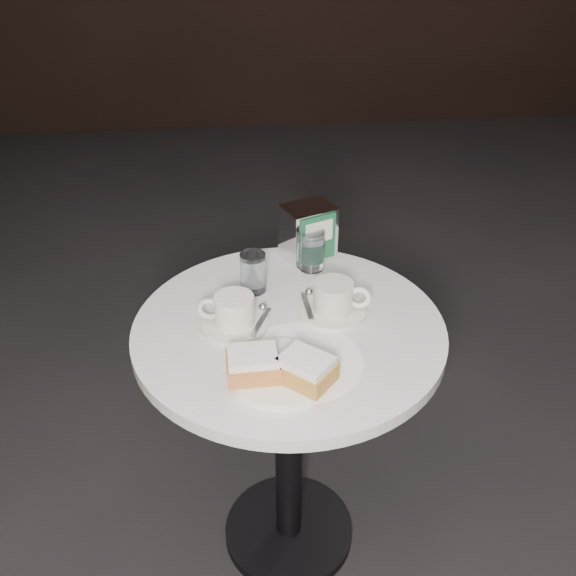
{
  "coord_description": "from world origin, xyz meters",
  "views": [
    {
      "loc": [
        -0.12,
        -1.15,
        1.6
      ],
      "look_at": [
        0.0,
        0.02,
        0.83
      ],
      "focal_mm": 40.0,
      "sensor_mm": 36.0,
      "label": 1
    }
  ],
  "objects_px": {
    "coffee_cup_right": "(334,300)",
    "water_glass_left": "(253,273)",
    "beignet_plate": "(280,369)",
    "coffee_cup_left": "(234,314)",
    "water_glass_right": "(312,251)",
    "napkin_dispenser": "(308,232)",
    "cafe_table": "(289,391)"
  },
  "relations": [
    {
      "from": "cafe_table",
      "to": "water_glass_right",
      "type": "distance_m",
      "value": 0.35
    },
    {
      "from": "coffee_cup_left",
      "to": "water_glass_right",
      "type": "xyz_separation_m",
      "value": [
        0.2,
        0.23,
        0.02
      ]
    },
    {
      "from": "coffee_cup_right",
      "to": "water_glass_left",
      "type": "relative_size",
      "value": 1.83
    },
    {
      "from": "beignet_plate",
      "to": "napkin_dispenser",
      "type": "xyz_separation_m",
      "value": [
        0.12,
        0.48,
        0.05
      ]
    },
    {
      "from": "beignet_plate",
      "to": "coffee_cup_left",
      "type": "bearing_deg",
      "value": 114.15
    },
    {
      "from": "coffee_cup_right",
      "to": "napkin_dispenser",
      "type": "distance_m",
      "value": 0.26
    },
    {
      "from": "beignet_plate",
      "to": "water_glass_right",
      "type": "xyz_separation_m",
      "value": [
        0.12,
        0.42,
        0.02
      ]
    },
    {
      "from": "water_glass_left",
      "to": "water_glass_right",
      "type": "relative_size",
      "value": 0.96
    },
    {
      "from": "beignet_plate",
      "to": "coffee_cup_right",
      "type": "xyz_separation_m",
      "value": [
        0.14,
        0.22,
        0.01
      ]
    },
    {
      "from": "water_glass_left",
      "to": "water_glass_right",
      "type": "bearing_deg",
      "value": 29.84
    },
    {
      "from": "coffee_cup_right",
      "to": "water_glass_right",
      "type": "relative_size",
      "value": 1.76
    },
    {
      "from": "water_glass_right",
      "to": "water_glass_left",
      "type": "bearing_deg",
      "value": -150.16
    },
    {
      "from": "water_glass_left",
      "to": "coffee_cup_right",
      "type": "bearing_deg",
      "value": -32.77
    },
    {
      "from": "water_glass_left",
      "to": "napkin_dispenser",
      "type": "distance_m",
      "value": 0.21
    },
    {
      "from": "cafe_table",
      "to": "coffee_cup_left",
      "type": "xyz_separation_m",
      "value": [
        -0.12,
        0.01,
        0.23
      ]
    },
    {
      "from": "coffee_cup_right",
      "to": "napkin_dispenser",
      "type": "relative_size",
      "value": 1.21
    },
    {
      "from": "beignet_plate",
      "to": "water_glass_left",
      "type": "height_order",
      "value": "water_glass_left"
    },
    {
      "from": "coffee_cup_left",
      "to": "water_glass_right",
      "type": "relative_size",
      "value": 1.65
    },
    {
      "from": "beignet_plate",
      "to": "water_glass_right",
      "type": "height_order",
      "value": "water_glass_right"
    },
    {
      "from": "coffee_cup_left",
      "to": "coffee_cup_right",
      "type": "xyz_separation_m",
      "value": [
        0.23,
        0.03,
        0.0
      ]
    },
    {
      "from": "coffee_cup_left",
      "to": "water_glass_right",
      "type": "height_order",
      "value": "water_glass_right"
    },
    {
      "from": "beignet_plate",
      "to": "coffee_cup_right",
      "type": "bearing_deg",
      "value": 56.68
    },
    {
      "from": "coffee_cup_left",
      "to": "coffee_cup_right",
      "type": "relative_size",
      "value": 0.94
    },
    {
      "from": "cafe_table",
      "to": "water_glass_left",
      "type": "relative_size",
      "value": 7.5
    },
    {
      "from": "coffee_cup_left",
      "to": "coffee_cup_right",
      "type": "height_order",
      "value": "coffee_cup_right"
    },
    {
      "from": "coffee_cup_right",
      "to": "water_glass_right",
      "type": "height_order",
      "value": "water_glass_right"
    },
    {
      "from": "beignet_plate",
      "to": "water_glass_left",
      "type": "bearing_deg",
      "value": 95.89
    },
    {
      "from": "water_glass_left",
      "to": "coffee_cup_left",
      "type": "bearing_deg",
      "value": -109.37
    },
    {
      "from": "beignet_plate",
      "to": "coffee_cup_left",
      "type": "distance_m",
      "value": 0.21
    },
    {
      "from": "coffee_cup_right",
      "to": "water_glass_left",
      "type": "xyz_separation_m",
      "value": [
        -0.18,
        0.11,
        0.01
      ]
    },
    {
      "from": "coffee_cup_left",
      "to": "napkin_dispenser",
      "type": "xyz_separation_m",
      "value": [
        0.2,
        0.29,
        0.04
      ]
    },
    {
      "from": "beignet_plate",
      "to": "water_glass_left",
      "type": "distance_m",
      "value": 0.33
    }
  ]
}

